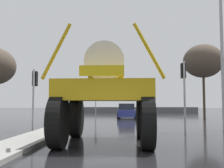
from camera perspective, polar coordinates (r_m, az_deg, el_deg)
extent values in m
plane|color=black|center=(24.09, 1.91, -7.87)|extent=(120.00, 120.00, 0.00)
cube|color=gray|center=(10.61, -19.26, -12.02)|extent=(1.58, 10.99, 0.15)
cylinder|color=black|center=(12.52, -7.73, -7.07)|extent=(0.45, 1.85, 1.85)
cylinder|color=black|center=(12.32, 6.44, -7.13)|extent=(0.45, 1.85, 1.85)
cylinder|color=black|center=(9.31, -11.55, -8.05)|extent=(0.45, 1.85, 1.85)
cylinder|color=black|center=(9.05, 7.67, -8.21)|extent=(0.45, 1.85, 1.85)
cube|color=gold|center=(10.68, -1.28, -1.69)|extent=(3.58, 4.02, 0.73)
cube|color=#A98611|center=(11.16, -1.11, 2.91)|extent=(1.43, 1.35, 1.10)
cylinder|color=silver|center=(10.22, -1.51, 4.70)|extent=(1.50, 1.04, 1.49)
cylinder|color=gold|center=(9.34, -12.01, 6.93)|extent=(1.06, 0.13, 1.97)
cylinder|color=gold|center=(9.05, 8.06, 7.15)|extent=(1.11, 0.13, 1.94)
cube|color=yellow|center=(8.72, -2.28, 2.93)|extent=(1.50, 0.05, 0.36)
cube|color=navy|center=(27.61, 3.24, -6.30)|extent=(1.83, 4.15, 0.70)
cube|color=#23282D|center=(27.44, 3.23, -4.91)|extent=(1.63, 2.15, 0.64)
cylinder|color=black|center=(28.99, 1.60, -6.65)|extent=(0.20, 0.61, 0.60)
cylinder|color=black|center=(28.96, 4.99, -6.64)|extent=(0.20, 0.61, 0.60)
cylinder|color=black|center=(26.30, 1.32, -6.90)|extent=(0.20, 0.61, 0.60)
cylinder|color=black|center=(26.26, 5.05, -6.89)|extent=(0.20, 0.61, 0.60)
cylinder|color=#A8AAAF|center=(15.45, -16.70, -3.33)|extent=(0.11, 0.11, 3.48)
cube|color=black|center=(15.71, -16.35, 1.11)|extent=(0.24, 0.32, 0.84)
sphere|color=#390503|center=(15.92, -16.11, 2.01)|extent=(0.17, 0.17, 0.17)
sphere|color=#3C2403|center=(15.89, -16.13, 1.05)|extent=(0.17, 0.17, 0.17)
sphere|color=green|center=(15.87, -16.15, 0.08)|extent=(0.17, 0.17, 0.17)
cylinder|color=#A8AAAF|center=(14.97, 15.46, -2.54)|extent=(0.11, 0.11, 3.90)
cube|color=black|center=(15.28, 15.18, 2.79)|extent=(0.24, 0.32, 0.84)
sphere|color=#390503|center=(15.50, 15.01, 3.70)|extent=(0.17, 0.17, 0.17)
sphere|color=#3C2403|center=(15.46, 15.03, 2.71)|extent=(0.17, 0.17, 0.17)
sphere|color=green|center=(15.43, 15.05, 1.71)|extent=(0.17, 0.17, 0.17)
cylinder|color=#A8AAAF|center=(34.60, 7.01, -3.94)|extent=(0.11, 0.11, 3.34)
cube|color=black|center=(34.84, 6.96, -2.06)|extent=(0.24, 0.32, 0.84)
sphere|color=#390503|center=(35.04, 6.94, -1.63)|extent=(0.17, 0.17, 0.17)
sphere|color=#3C2403|center=(35.03, 6.94, -2.07)|extent=(0.17, 0.17, 0.17)
sphere|color=green|center=(35.02, 6.94, -2.51)|extent=(0.17, 0.17, 0.17)
cylinder|color=#A8AAAF|center=(34.70, -3.56, -3.66)|extent=(0.11, 0.11, 3.71)
cube|color=black|center=(34.95, -3.51, -1.47)|extent=(0.24, 0.32, 0.84)
sphere|color=#390503|center=(35.15, -3.48, -1.05)|extent=(0.17, 0.17, 0.17)
sphere|color=#3C2403|center=(35.14, -3.48, -1.49)|extent=(0.17, 0.17, 0.17)
sphere|color=green|center=(35.12, -3.48, -1.93)|extent=(0.17, 0.17, 0.17)
cylinder|color=#A8AAAF|center=(16.96, 22.76, 6.17)|extent=(0.18, 0.18, 9.02)
cylinder|color=#473828|center=(30.55, 19.32, -2.45)|extent=(0.26, 0.26, 4.69)
ellipsoid|color=brown|center=(30.89, 19.15, 4.73)|extent=(4.34, 4.34, 3.69)
cube|color=#59595B|center=(42.98, 2.20, -5.63)|extent=(24.40, 0.24, 0.90)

